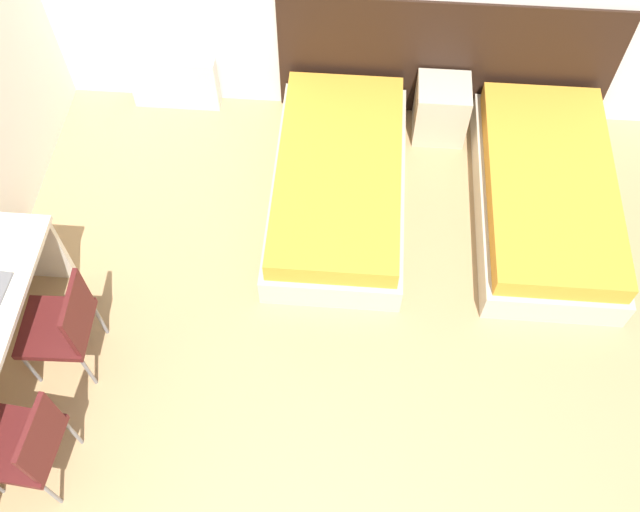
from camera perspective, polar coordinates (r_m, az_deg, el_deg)
name	(u,v)px	position (r m, az deg, el deg)	size (l,w,h in m)	color
headboard_panel	(446,61)	(5.82, 10.04, 15.08)	(2.61, 0.03, 1.08)	black
bed_near_window	(338,182)	(5.35, 1.49, 5.90)	(0.98, 1.91, 0.42)	beige
bed_near_door	(546,195)	(5.53, 17.62, 4.68)	(0.98, 1.91, 0.42)	beige
nightstand	(441,109)	(5.86, 9.64, 11.49)	(0.41, 0.38, 0.49)	beige
radiator	(174,82)	(6.11, -11.57, 13.45)	(0.71, 0.12, 0.49)	silver
chair_near_laptop	(63,324)	(4.68, -19.87, -5.17)	(0.44, 0.44, 0.83)	#511919
chair_near_notebook	(27,444)	(4.44, -22.41, -13.74)	(0.46, 0.46, 0.83)	#511919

